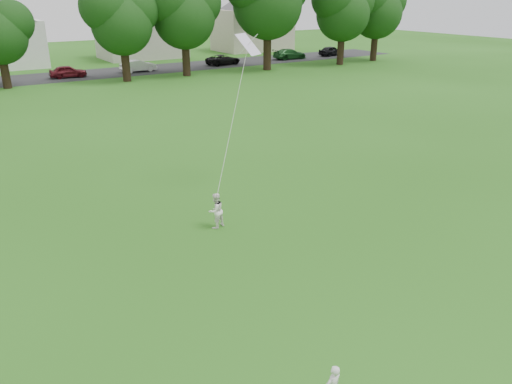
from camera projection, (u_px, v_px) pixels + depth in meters
ground at (276, 302)px, 13.09m from camera, size 160.00×160.00×0.00m
street at (17, 80)px, 45.93m from camera, size 90.00×7.00×0.01m
older_boy at (216, 211)px, 17.02m from camera, size 0.71×0.62×1.25m
kite at (233, 119)px, 17.99m from camera, size 2.24×2.08×6.50m
tree_row at (123, 9)px, 43.08m from camera, size 79.97×9.03×11.55m
parked_cars at (82, 70)px, 47.81m from camera, size 70.13×2.34×1.22m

